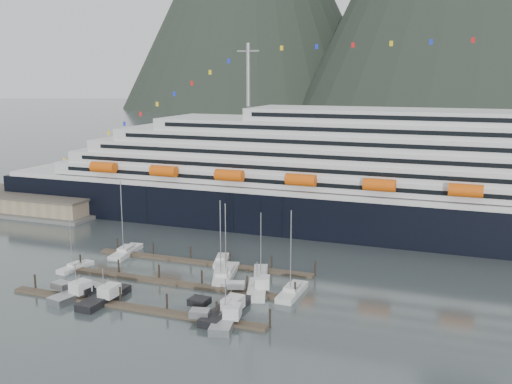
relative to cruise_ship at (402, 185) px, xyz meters
The scene contains 18 objects.
ground 63.76m from the cruise_ship, 118.66° to the right, with size 1600.00×1600.00×0.00m, color #424D4D.
cruise_ship is the anchor object (origin of this frame).
warehouse 103.31m from the cruise_ship, behind, with size 46.00×20.00×5.80m.
dock_near 74.63m from the cruise_ship, 118.31° to the right, with size 48.18×2.28×3.20m.
dock_mid 63.65m from the cruise_ship, 123.96° to the right, with size 48.18×2.28×3.20m.
dock_far 53.59m from the cruise_ship, 131.95° to the right, with size 48.18×2.28×3.20m.
sailboat_a 77.54m from the cruise_ship, 137.88° to the right, with size 3.49×8.37×10.86m.
sailboat_c 55.04m from the cruise_ship, 120.21° to the right, with size 6.73×11.16×16.19m.
sailboat_d 52.99m from the cruise_ship, 121.32° to the right, with size 5.42×12.32×15.16m.
sailboat_e 66.93m from the cruise_ship, 143.67° to the right, with size 4.35×11.66×17.04m.
sailboat_f 49.82m from the cruise_ship, 130.34° to the right, with size 4.86×8.84×12.85m.
sailboat_g 48.69m from the cruise_ship, 115.66° to the right, with size 6.20×11.05×13.52m.
sailboat_h 52.12m from the cruise_ship, 103.69° to the right, with size 3.03×10.29×16.12m.
trawler_a 76.95m from the cruise_ship, 123.00° to the right, with size 8.53×11.85×6.44m.
trawler_b 80.22m from the cruise_ship, 126.21° to the right, with size 8.35×10.84×6.72m.
trawler_c 65.66m from the cruise_ship, 107.58° to the right, with size 9.29×13.16×6.61m.
trawler_d 68.36m from the cruise_ship, 105.59° to the right, with size 8.55×11.30×6.43m.
trawler_e 55.12m from the cruise_ship, 109.78° to the right, with size 8.38×10.36×6.37m.
Camera 1 is at (48.08, -90.46, 38.23)m, focal length 42.00 mm.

